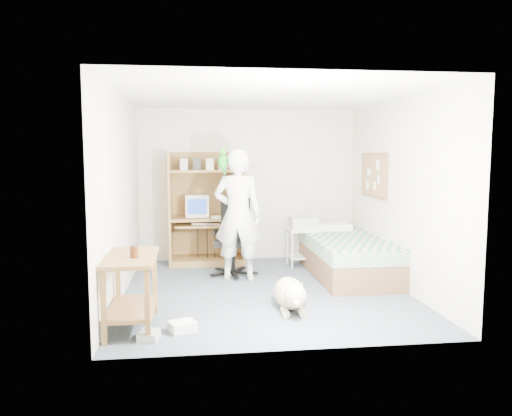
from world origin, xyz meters
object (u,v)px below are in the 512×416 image
Objects in this scene: office_chair at (234,248)px; dog at (290,293)px; side_desk at (131,280)px; printer_cart at (303,241)px; computer_hutch at (207,213)px; person at (238,215)px; bed at (347,256)px.

office_chair is 1.81m from dog.
printer_cart is at bearing 47.03° from side_desk.
side_desk is 0.91× the size of dog.
printer_cart is (2.36, 2.53, -0.10)m from side_desk.
office_chair is (0.37, -0.81, -0.43)m from computer_hutch.
office_chair is 1.20m from printer_cart.
dog is at bearing -59.58° from office_chair.
side_desk is at bearing -106.14° from computer_hutch.
person is at bearing 55.39° from side_desk.
person is at bearing -70.09° from computer_hutch.
side_desk is 0.54× the size of person.
office_chair is (1.22, 2.13, -0.10)m from side_desk.
dog is (0.51, -1.72, -0.22)m from office_chair.
dog is at bearing 122.49° from person.
printer_cart is (1.10, 0.71, -0.52)m from person.
person is 1.66m from dog.
dog is (0.88, -2.53, -0.64)m from computer_hutch.
office_chair is at bearing 109.01° from dog.
dog is (1.73, 0.41, -0.31)m from side_desk.
office_chair reaches higher than printer_cart.
bed is 0.87m from printer_cart.
person is at bearing -149.30° from printer_cart.
printer_cart is at bearing -15.23° from computer_hutch.
person reaches higher than computer_hutch.
person is (-1.59, 0.00, 0.63)m from bed.
dog is at bearing -70.80° from computer_hutch.
office_chair is 0.60× the size of person.
printer_cart is at bearing 124.80° from bed.
bed is at bearing 54.01° from dog.
bed is at bearing -29.29° from computer_hutch.
bed is 1.66m from office_chair.
computer_hutch reaches higher than dog.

